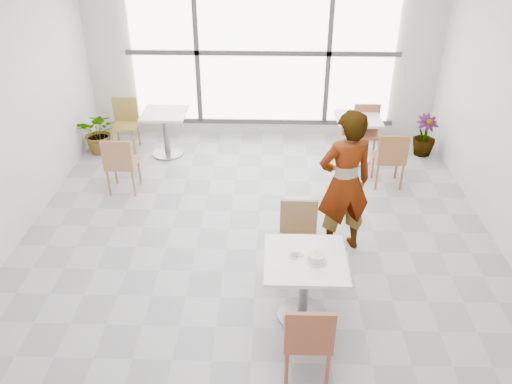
{
  "coord_description": "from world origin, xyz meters",
  "views": [
    {
      "loc": [
        0.14,
        -5.05,
        3.8
      ],
      "look_at": [
        0.0,
        -0.3,
        1.0
      ],
      "focal_mm": 35.71,
      "sensor_mm": 36.0,
      "label": 1
    }
  ],
  "objects_px": {
    "plant_left": "(100,132)",
    "plant_right": "(425,136)",
    "main_table": "(304,277)",
    "bg_table_right": "(357,133)",
    "oatmeal_bowl": "(316,258)",
    "bg_chair_right_far": "(366,128)",
    "chair_near": "(308,336)",
    "person": "(345,183)",
    "coffee_cup": "(295,253)",
    "chair_far": "(298,234)",
    "bg_chair_left_near": "(120,162)",
    "bg_chair_left_far": "(125,120)",
    "bg_table_left": "(166,127)",
    "bg_chair_right_near": "(391,156)"
  },
  "relations": [
    {
      "from": "bg_chair_right_far",
      "to": "plant_right",
      "type": "height_order",
      "value": "bg_chair_right_far"
    },
    {
      "from": "coffee_cup",
      "to": "bg_table_left",
      "type": "relative_size",
      "value": 0.21
    },
    {
      "from": "bg_chair_left_far",
      "to": "plant_right",
      "type": "distance_m",
      "value": 5.01
    },
    {
      "from": "person",
      "to": "bg_chair_left_far",
      "type": "xyz_separation_m",
      "value": [
        -3.32,
        2.77,
        -0.4
      ]
    },
    {
      "from": "chair_near",
      "to": "bg_table_left",
      "type": "height_order",
      "value": "chair_near"
    },
    {
      "from": "chair_near",
      "to": "person",
      "type": "height_order",
      "value": "person"
    },
    {
      "from": "chair_near",
      "to": "main_table",
      "type": "bearing_deg",
      "value": -90.5
    },
    {
      "from": "chair_far",
      "to": "main_table",
      "type": "bearing_deg",
      "value": -88.13
    },
    {
      "from": "bg_table_right",
      "to": "oatmeal_bowl",
      "type": "bearing_deg",
      "value": -104.33
    },
    {
      "from": "bg_chair_right_near",
      "to": "plant_left",
      "type": "height_order",
      "value": "bg_chair_right_near"
    },
    {
      "from": "coffee_cup",
      "to": "chair_far",
      "type": "bearing_deg",
      "value": 83.83
    },
    {
      "from": "bg_table_right",
      "to": "coffee_cup",
      "type": "bearing_deg",
      "value": -107.59
    },
    {
      "from": "chair_far",
      "to": "bg_table_right",
      "type": "distance_m",
      "value": 3.04
    },
    {
      "from": "plant_left",
      "to": "plant_right",
      "type": "height_order",
      "value": "plant_left"
    },
    {
      "from": "coffee_cup",
      "to": "bg_chair_left_near",
      "type": "height_order",
      "value": "bg_chair_left_near"
    },
    {
      "from": "bg_table_right",
      "to": "bg_chair_right_near",
      "type": "bearing_deg",
      "value": -67.1
    },
    {
      "from": "chair_near",
      "to": "bg_chair_left_near",
      "type": "relative_size",
      "value": 1.0
    },
    {
      "from": "oatmeal_bowl",
      "to": "bg_chair_left_far",
      "type": "distance_m",
      "value": 4.98
    },
    {
      "from": "bg_chair_left_near",
      "to": "bg_chair_right_far",
      "type": "xyz_separation_m",
      "value": [
        3.69,
        1.31,
        0.0
      ]
    },
    {
      "from": "coffee_cup",
      "to": "bg_chair_right_far",
      "type": "bearing_deg",
      "value": 70.67
    },
    {
      "from": "bg_chair_left_far",
      "to": "coffee_cup",
      "type": "bearing_deg",
      "value": -55.63
    },
    {
      "from": "chair_far",
      "to": "bg_chair_left_near",
      "type": "bearing_deg",
      "value": 145.49
    },
    {
      "from": "oatmeal_bowl",
      "to": "plant_left",
      "type": "relative_size",
      "value": 0.29
    },
    {
      "from": "coffee_cup",
      "to": "bg_table_left",
      "type": "xyz_separation_m",
      "value": [
        -1.97,
        3.7,
        -0.29
      ]
    },
    {
      "from": "main_table",
      "to": "bg_table_right",
      "type": "relative_size",
      "value": 1.07
    },
    {
      "from": "bg_chair_right_near",
      "to": "bg_chair_right_far",
      "type": "relative_size",
      "value": 1.0
    },
    {
      "from": "person",
      "to": "bg_chair_left_far",
      "type": "height_order",
      "value": "person"
    },
    {
      "from": "bg_chair_right_far",
      "to": "plant_left",
      "type": "distance_m",
      "value": 4.41
    },
    {
      "from": "chair_far",
      "to": "plant_right",
      "type": "height_order",
      "value": "chair_far"
    },
    {
      "from": "oatmeal_bowl",
      "to": "bg_chair_right_far",
      "type": "distance_m",
      "value": 3.98
    },
    {
      "from": "main_table",
      "to": "plant_right",
      "type": "relative_size",
      "value": 1.18
    },
    {
      "from": "bg_chair_right_far",
      "to": "plant_right",
      "type": "distance_m",
      "value": 1.01
    },
    {
      "from": "coffee_cup",
      "to": "plant_left",
      "type": "distance_m",
      "value": 4.89
    },
    {
      "from": "bg_table_left",
      "to": "bg_table_right",
      "type": "distance_m",
      "value": 3.11
    },
    {
      "from": "oatmeal_bowl",
      "to": "plant_left",
      "type": "distance_m",
      "value": 5.08
    },
    {
      "from": "person",
      "to": "bg_chair_right_near",
      "type": "height_order",
      "value": "person"
    },
    {
      "from": "bg_table_left",
      "to": "bg_chair_left_near",
      "type": "relative_size",
      "value": 0.86
    },
    {
      "from": "bg_chair_left_far",
      "to": "plant_left",
      "type": "distance_m",
      "value": 0.46
    },
    {
      "from": "oatmeal_bowl",
      "to": "bg_chair_right_far",
      "type": "xyz_separation_m",
      "value": [
        1.11,
        3.81,
        -0.29
      ]
    },
    {
      "from": "coffee_cup",
      "to": "person",
      "type": "distance_m",
      "value": 1.34
    },
    {
      "from": "oatmeal_bowl",
      "to": "bg_table_right",
      "type": "bearing_deg",
      "value": 75.67
    },
    {
      "from": "chair_far",
      "to": "plant_right",
      "type": "distance_m",
      "value": 3.82
    },
    {
      "from": "plant_left",
      "to": "plant_right",
      "type": "distance_m",
      "value": 5.4
    },
    {
      "from": "bg_table_left",
      "to": "plant_left",
      "type": "xyz_separation_m",
      "value": [
        -1.13,
        0.06,
        -0.12
      ]
    },
    {
      "from": "oatmeal_bowl",
      "to": "plant_right",
      "type": "xyz_separation_m",
      "value": [
        2.1,
        3.91,
        -0.45
      ]
    },
    {
      "from": "person",
      "to": "bg_table_right",
      "type": "bearing_deg",
      "value": -117.74
    },
    {
      "from": "bg_chair_left_near",
      "to": "bg_chair_left_far",
      "type": "xyz_separation_m",
      "value": [
        -0.32,
        1.54,
        0.0
      ]
    },
    {
      "from": "chair_far",
      "to": "bg_chair_right_near",
      "type": "height_order",
      "value": "same"
    },
    {
      "from": "bg_table_left",
      "to": "plant_left",
      "type": "relative_size",
      "value": 1.03
    },
    {
      "from": "main_table",
      "to": "bg_chair_right_far",
      "type": "distance_m",
      "value": 3.96
    }
  ]
}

